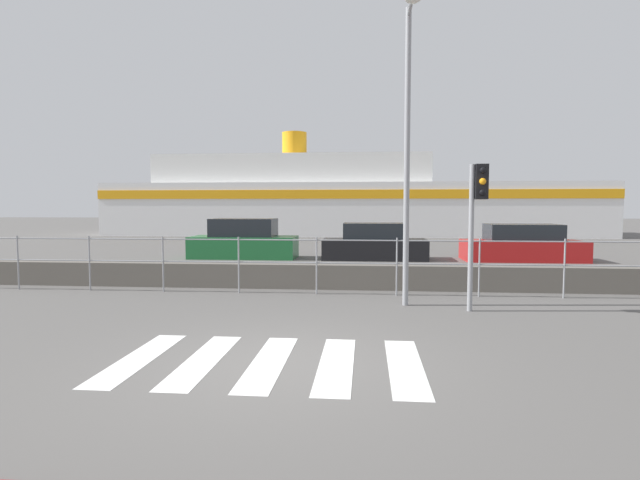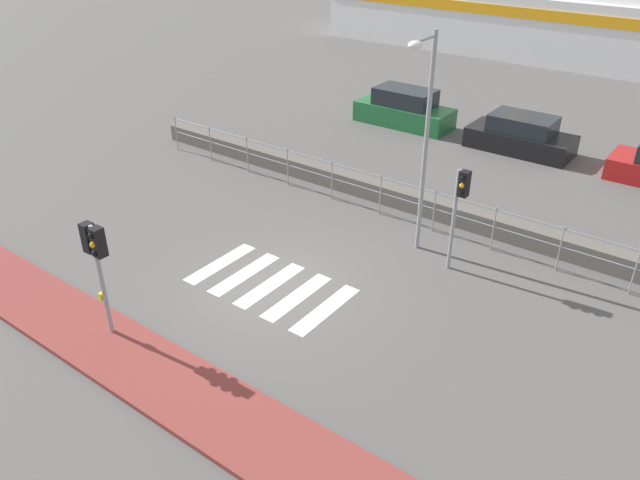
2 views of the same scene
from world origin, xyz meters
The scene contains 10 objects.
ground_plane centered at (0.00, 0.00, 0.00)m, with size 160.00×160.00×0.00m, color #565451.
crosswalk centered at (-0.13, 0.00, 0.00)m, with size 4.05×2.40×0.01m.
seawall centered at (0.00, 6.05, 0.31)m, with size 20.78×0.55×0.61m.
harbor_fence centered at (0.00, 5.17, 0.87)m, with size 18.74×0.04×1.35m.
traffic_light_far centered at (3.31, 3.55, 2.12)m, with size 0.34×0.32×2.89m.
streetlamp centered at (1.98, 3.80, 3.78)m, with size 0.32×1.26×6.08m.
ferry_boat centered at (-0.83, 30.31, 2.41)m, with size 34.39×7.97×7.47m.
parked_car_green centered at (-3.71, 13.12, 0.67)m, with size 4.20×1.72×1.58m.
parked_car_black centered at (1.49, 13.12, 0.60)m, with size 4.02×1.78×1.42m.
parked_car_red centered at (7.09, 13.12, 0.59)m, with size 4.40×1.82×1.39m.
Camera 1 is at (1.15, -6.43, 2.08)m, focal length 28.00 mm.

